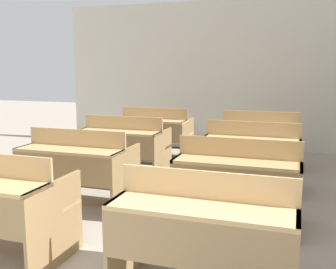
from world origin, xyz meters
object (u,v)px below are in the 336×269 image
(bench_third_left, at_px, (123,145))
(bench_third_right, at_px, (252,154))
(bench_second_right, at_px, (238,180))
(bench_second_left, at_px, (77,166))
(bench_back_left, at_px, (155,132))
(bench_front_right, at_px, (205,231))
(bench_back_right, at_px, (260,137))

(bench_third_left, xyz_separation_m, bench_third_right, (1.78, -0.01, 0.00))
(bench_second_right, xyz_separation_m, bench_third_left, (-1.79, 1.26, 0.00))
(bench_second_left, height_order, bench_back_left, same)
(bench_front_right, distance_m, bench_second_right, 1.28)
(bench_front_right, bearing_deg, bench_back_right, 90.20)
(bench_second_left, xyz_separation_m, bench_third_left, (-0.03, 1.27, 0.00))
(bench_second_left, relative_size, bench_back_right, 1.00)
(bench_third_left, relative_size, bench_back_left, 1.00)
(bench_second_left, xyz_separation_m, bench_back_right, (1.72, 2.52, 0.00))
(bench_front_right, height_order, bench_second_right, same)
(bench_front_right, xyz_separation_m, bench_second_right, (0.02, 1.28, 0.00))
(bench_second_left, relative_size, bench_back_left, 1.00)
(bench_second_right, height_order, bench_third_left, same)
(bench_front_right, xyz_separation_m, bench_third_left, (-1.77, 2.55, 0.00))
(bench_third_left, bearing_deg, bench_back_right, 35.56)
(bench_second_left, xyz_separation_m, bench_third_right, (1.74, 1.26, 0.00))
(bench_third_left, bearing_deg, bench_front_right, -55.16)
(bench_front_right, distance_m, bench_second_left, 2.16)
(bench_third_right, xyz_separation_m, bench_back_left, (-1.78, 1.27, 0.00))
(bench_third_left, xyz_separation_m, bench_back_left, (0.00, 1.26, 0.00))
(bench_third_right, xyz_separation_m, bench_back_right, (-0.02, 1.27, 0.00))
(bench_second_left, distance_m, bench_second_right, 1.76)
(bench_second_right, relative_size, bench_back_right, 1.00)
(bench_third_right, distance_m, bench_back_left, 2.19)
(bench_third_right, height_order, bench_back_right, same)
(bench_second_right, height_order, bench_back_right, same)
(bench_third_left, height_order, bench_back_right, same)
(bench_third_left, bearing_deg, bench_second_left, -88.42)
(bench_back_left, height_order, bench_back_right, same)
(bench_front_right, distance_m, bench_back_left, 4.19)
(bench_front_right, bearing_deg, bench_back_left, 114.98)
(bench_third_left, bearing_deg, bench_back_left, 89.98)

